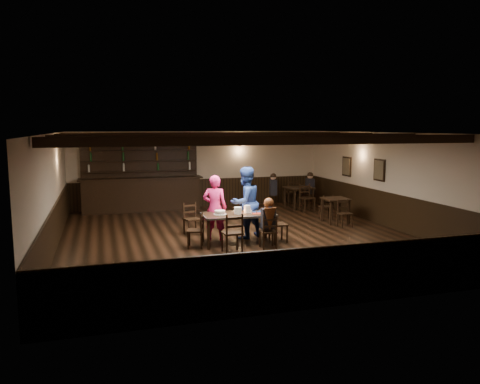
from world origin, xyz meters
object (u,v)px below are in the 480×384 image
object	(u,v)px
man_blue	(245,203)
bar_counter	(141,190)
chair_near_left	(233,230)
cake	(220,213)
dining_table	(238,216)
chair_near_right	(269,230)
woman_pink	(215,208)

from	to	relation	value
man_blue	bar_counter	bearing A→B (deg)	-89.25
chair_near_left	cake	distance (m)	0.90
dining_table	cake	size ratio (longest dim) A/B	5.69
chair_near_right	man_blue	xyz separation A→B (m)	(-0.20, 1.22, 0.46)
woman_pink	bar_counter	bearing A→B (deg)	-50.49
dining_table	woman_pink	world-z (taller)	woman_pink
chair_near_right	dining_table	bearing A→B (deg)	128.49
cake	man_blue	bearing A→B (deg)	32.25
woman_pink	chair_near_left	bearing A→B (deg)	117.43
man_blue	cake	distance (m)	0.96
dining_table	bar_counter	xyz separation A→B (m)	(-1.87, 5.36, 0.04)
dining_table	chair_near_right	world-z (taller)	chair_near_right
chair_near_left	man_blue	bearing A→B (deg)	62.43
man_blue	bar_counter	size ratio (longest dim) A/B	0.45
dining_table	chair_near_right	xyz separation A→B (m)	(0.55, -0.69, -0.22)
cake	bar_counter	distance (m)	5.52
man_blue	cake	size ratio (longest dim) A/B	5.86
chair_near_right	man_blue	distance (m)	1.32
man_blue	bar_counter	distance (m)	5.31
cake	bar_counter	bearing A→B (deg)	104.84
dining_table	man_blue	xyz separation A→B (m)	(0.34, 0.53, 0.24)
chair_near_left	chair_near_right	bearing A→B (deg)	9.23
chair_near_left	man_blue	xyz separation A→B (m)	(0.71, 1.37, 0.39)
chair_near_left	dining_table	bearing A→B (deg)	66.03
dining_table	cake	world-z (taller)	cake
man_blue	cake	xyz separation A→B (m)	(-0.80, -0.51, -0.13)
bar_counter	chair_near_left	bearing A→B (deg)	-76.38
man_blue	chair_near_right	bearing A→B (deg)	75.52
dining_table	man_blue	world-z (taller)	man_blue
chair_near_left	cake	size ratio (longest dim) A/B	2.92
dining_table	chair_near_right	size ratio (longest dim) A/B	2.28
chair_near_right	cake	world-z (taller)	cake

